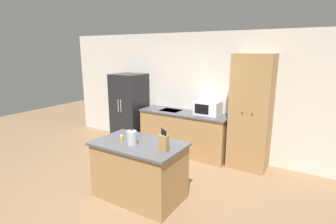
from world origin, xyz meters
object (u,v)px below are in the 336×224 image
(knife_block, at_px, (164,143))
(spice_bottle_amber_oil, at_px, (122,138))
(spice_bottle_short_red, at_px, (132,136))
(spice_bottle_tall_dark, at_px, (129,134))
(refrigerator, at_px, (130,109))
(pantry_cabinet, at_px, (251,113))
(kettle, at_px, (132,138))
(microwave, at_px, (208,108))

(knife_block, xyz_separation_m, spice_bottle_amber_oil, (-0.78, 0.02, -0.08))
(knife_block, distance_m, spice_bottle_short_red, 0.64)
(knife_block, height_order, spice_bottle_tall_dark, knife_block)
(refrigerator, distance_m, pantry_cabinet, 2.89)
(pantry_cabinet, relative_size, kettle, 9.53)
(knife_block, relative_size, spice_bottle_amber_oil, 3.76)
(microwave, distance_m, spice_bottle_amber_oil, 2.14)
(refrigerator, xyz_separation_m, kettle, (1.70, -2.00, 0.15))
(refrigerator, relative_size, microwave, 3.36)
(refrigerator, bearing_deg, pantry_cabinet, 1.43)
(spice_bottle_amber_oil, xyz_separation_m, kettle, (0.25, -0.05, 0.06))
(spice_bottle_tall_dark, relative_size, spice_bottle_amber_oil, 1.58)
(refrigerator, xyz_separation_m, spice_bottle_short_red, (1.60, -1.86, 0.11))
(kettle, bearing_deg, spice_bottle_amber_oil, 167.70)
(knife_block, distance_m, kettle, 0.53)
(pantry_cabinet, bearing_deg, microwave, 176.54)
(pantry_cabinet, xyz_separation_m, spice_bottle_short_red, (-1.28, -1.93, -0.13))
(refrigerator, bearing_deg, kettle, -49.54)
(pantry_cabinet, distance_m, knife_block, 2.13)
(refrigerator, distance_m, microwave, 2.01)
(spice_bottle_amber_oil, relative_size, kettle, 0.37)
(microwave, bearing_deg, spice_bottle_tall_dark, -105.04)
(microwave, relative_size, spice_bottle_short_red, 3.46)
(refrigerator, xyz_separation_m, spice_bottle_tall_dark, (1.48, -1.79, 0.11))
(pantry_cabinet, bearing_deg, spice_bottle_short_red, -123.58)
(refrigerator, height_order, pantry_cabinet, pantry_cabinet)
(pantry_cabinet, height_order, knife_block, pantry_cabinet)
(spice_bottle_short_red, bearing_deg, kettle, -53.00)
(microwave, distance_m, spice_bottle_short_red, 2.03)
(microwave, bearing_deg, spice_bottle_amber_oil, -104.60)
(spice_bottle_tall_dark, height_order, spice_bottle_short_red, spice_bottle_short_red)
(microwave, bearing_deg, spice_bottle_short_red, -101.22)
(refrigerator, height_order, knife_block, refrigerator)
(spice_bottle_tall_dark, distance_m, kettle, 0.31)
(kettle, bearing_deg, spice_bottle_short_red, 127.00)
(refrigerator, height_order, spice_bottle_short_red, refrigerator)
(spice_bottle_amber_oil, height_order, kettle, kettle)
(spice_bottle_amber_oil, bearing_deg, spice_bottle_tall_dark, 80.93)
(spice_bottle_amber_oil, bearing_deg, microwave, 75.40)
(microwave, height_order, spice_bottle_amber_oil, microwave)
(microwave, xyz_separation_m, knife_block, (0.24, -2.08, -0.07))
(knife_block, distance_m, spice_bottle_amber_oil, 0.78)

